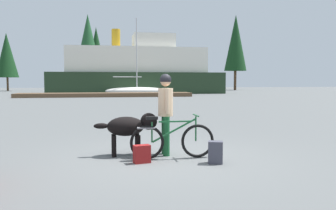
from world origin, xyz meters
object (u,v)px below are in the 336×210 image
object	(u,v)px
ferry_boat	(137,71)
sailboat_moored	(137,90)
backpack	(215,152)
handbag_pannier	(142,154)
bicycle	(172,140)
dog	(130,127)
person_cyclist	(166,106)

from	to	relation	value
ferry_boat	sailboat_moored	bearing A→B (deg)	-95.82
backpack	handbag_pannier	bearing A→B (deg)	168.41
handbag_pannier	bicycle	bearing A→B (deg)	22.37
dog	backpack	bearing A→B (deg)	-33.48
person_cyclist	ferry_boat	bearing A→B (deg)	85.96
handbag_pannier	ferry_boat	bearing A→B (deg)	85.17
person_cyclist	dog	bearing A→B (deg)	172.43
person_cyclist	handbag_pannier	distance (m)	1.25
backpack	handbag_pannier	xyz separation A→B (m)	(-1.41, 0.29, -0.04)
dog	handbag_pannier	distance (m)	0.90
dog	ferry_boat	distance (m)	38.27
bicycle	backpack	xyz separation A→B (m)	(0.76, -0.56, -0.16)
dog	backpack	xyz separation A→B (m)	(1.58, -1.05, -0.40)
sailboat_moored	person_cyclist	bearing A→B (deg)	-93.80
person_cyclist	sailboat_moored	distance (m)	33.56
sailboat_moored	dog	bearing A→B (deg)	-95.10
ferry_boat	backpack	bearing A→B (deg)	-92.74
person_cyclist	handbag_pannier	size ratio (longest dim) A/B	4.98
dog	ferry_boat	size ratio (longest dim) A/B	0.06
dog	ferry_boat	xyz separation A→B (m)	(3.46, 38.05, 2.26)
backpack	sailboat_moored	distance (m)	34.46
handbag_pannier	ferry_boat	xyz separation A→B (m)	(3.28, 38.81, 2.71)
bicycle	dog	bearing A→B (deg)	149.25
sailboat_moored	backpack	bearing A→B (deg)	-92.32
bicycle	handbag_pannier	xyz separation A→B (m)	(-0.65, -0.27, -0.21)
ferry_boat	sailboat_moored	world-z (taller)	sailboat_moored
dog	ferry_boat	bearing A→B (deg)	84.81
handbag_pannier	backpack	bearing A→B (deg)	-11.59
person_cyclist	dog	world-z (taller)	person_cyclist
person_cyclist	dog	xyz separation A→B (m)	(-0.76, 0.10, -0.45)
bicycle	backpack	world-z (taller)	bicycle
sailboat_moored	handbag_pannier	bearing A→B (deg)	-94.69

